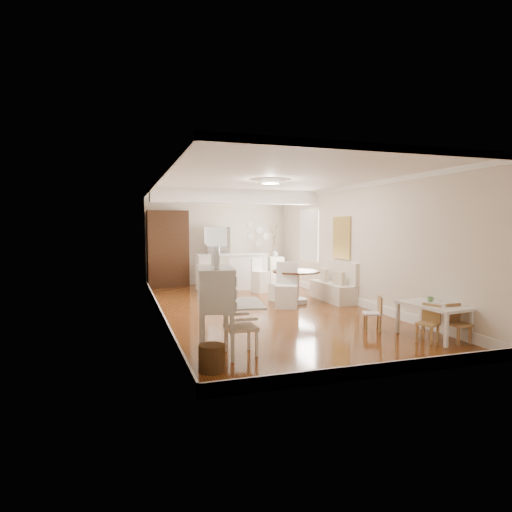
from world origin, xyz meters
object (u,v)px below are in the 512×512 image
breakfast_counter (232,272)px  fridge (229,256)px  kids_table (433,321)px  sideboard (274,270)px  bar_stool_right (260,275)px  kids_chair_b (372,313)px  slip_chair_far (280,284)px  wicker_basket (212,358)px  pantry_cabinet (168,249)px  kids_chair_c (459,324)px  bar_stool_left (222,274)px  secretary_bureau (215,310)px  kids_chair_a (428,323)px  dining_table (296,287)px  gustavian_armchair (241,326)px  slip_chair_near (286,285)px

breakfast_counter → fridge: bearing=79.2°
kids_table → sideboard: 6.84m
bar_stool_right → kids_chair_b: bearing=-106.9°
slip_chair_far → fridge: size_ratio=0.47×
wicker_basket → pantry_cabinet: pantry_cabinet is taller
kids_chair_c → bar_stool_right: 6.02m
kids_chair_b → sideboard: sideboard is taller
pantry_cabinet → sideboard: size_ratio=2.46×
bar_stool_left → sideboard: bar_stool_left is taller
wicker_basket → kids_table: bearing=7.5°
kids_chair_c → sideboard: (-0.41, 7.24, 0.14)m
kids_table → bar_stool_right: size_ratio=1.19×
wicker_basket → bar_stool_left: 6.45m
kids_chair_b → bar_stool_left: bar_stool_left is taller
secretary_bureau → fridge: size_ratio=0.70×
kids_chair_a → dining_table: bearing=162.9°
bar_stool_left → secretary_bureau: bearing=-93.5°
kids_chair_b → pantry_cabinet: 7.22m
bar_stool_right → pantry_cabinet: 3.05m
kids_table → bar_stool_right: bearing=102.2°
secretary_bureau → kids_table: (3.60, -0.23, -0.35)m
kids_chair_b → kids_chair_c: bearing=58.8°
kids_chair_a → breakfast_counter: (-1.53, 6.45, 0.21)m
kids_chair_b → slip_chair_far: slip_chair_far is taller
breakfast_counter → bar_stool_right: 1.00m
secretary_bureau → bar_stool_left: size_ratio=1.23×
dining_table → bar_stool_left: size_ratio=1.12×
wicker_basket → bar_stool_left: size_ratio=0.33×
kids_chair_c → sideboard: 7.25m
wicker_basket → dining_table: 5.08m
bar_stool_right → fridge: (-0.42, 1.83, 0.43)m
gustavian_armchair → sideboard: bearing=-25.4°
gustavian_armchair → fridge: 7.41m
kids_table → fridge: (-1.60, 7.30, 0.62)m
breakfast_counter → sideboard: 1.64m
slip_chair_near → pantry_cabinet: size_ratio=0.44×
secretary_bureau → kids_chair_a: (3.33, -0.43, -0.32)m
kids_table → breakfast_counter: bearing=106.1°
kids_chair_b → gustavian_armchair: bearing=-53.0°
kids_chair_a → breakfast_counter: breakfast_counter is taller
gustavian_armchair → breakfast_counter: 6.32m
kids_chair_b → bar_stool_right: size_ratio=0.66×
bar_stool_right → fridge: size_ratio=0.52×
kids_table → kids_chair_b: size_ratio=1.81×
wicker_basket → bar_stool_right: size_ratio=0.36×
secretary_bureau → bar_stool_left: secretary_bureau is taller
pantry_cabinet → dining_table: bearing=-54.6°
secretary_bureau → kids_chair_c: secretary_bureau is taller
wicker_basket → secretary_bureau: bearing=73.9°
wicker_basket → slip_chair_near: size_ratio=0.33×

